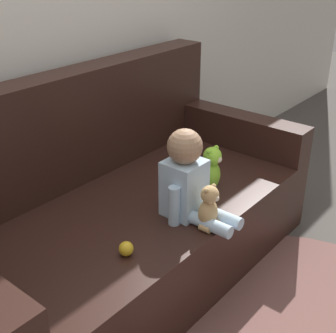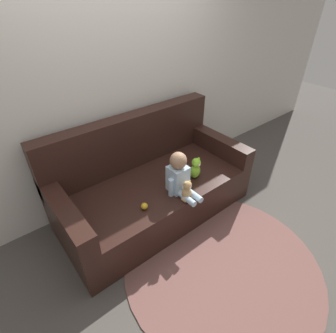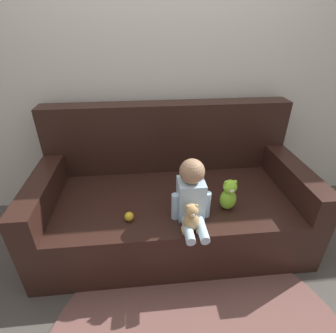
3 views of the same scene
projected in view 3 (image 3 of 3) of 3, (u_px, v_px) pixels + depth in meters
name	position (u px, v px, depth m)	size (l,w,h in m)	color
ground_plane	(172.00, 234.00, 2.27)	(12.00, 12.00, 0.00)	#4C4742
wall_back	(165.00, 64.00, 2.13)	(8.00, 0.05, 2.60)	silver
couch	(171.00, 197.00, 2.17)	(2.05, 0.99, 1.03)	black
person_baby	(191.00, 194.00, 1.72)	(0.27, 0.38, 0.43)	silver
teddy_bear_brown	(191.00, 219.00, 1.64)	(0.12, 0.10, 0.21)	tan
plush_toy_side	(229.00, 195.00, 1.82)	(0.12, 0.11, 0.24)	#8CD133
toy_ball	(129.00, 217.00, 1.76)	(0.06, 0.06, 0.06)	gold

